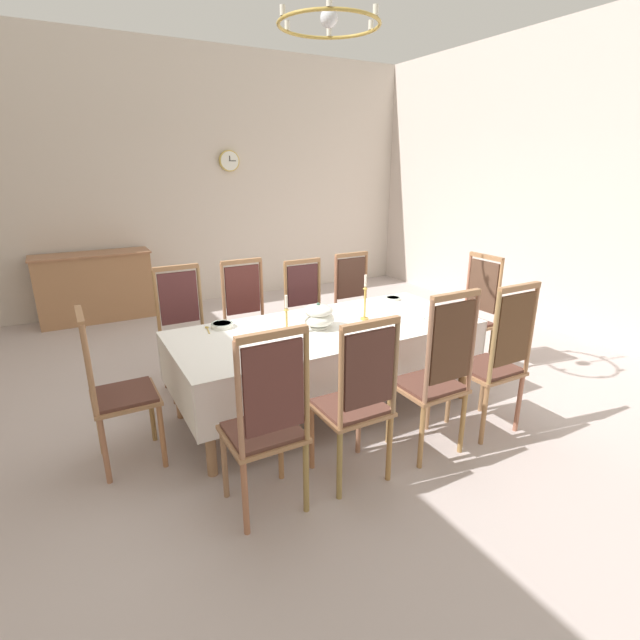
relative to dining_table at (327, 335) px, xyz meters
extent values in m
cube|color=#BBACA8|center=(0.00, 0.29, -0.68)|extent=(7.04, 7.17, 0.04)
cube|color=beige|center=(0.00, 3.92, 1.13)|extent=(7.04, 0.08, 3.58)
cube|color=beige|center=(3.56, 0.29, 1.13)|extent=(0.08, 7.17, 3.58)
cylinder|color=#9D714D|center=(-1.14, -0.44, -0.31)|extent=(0.07, 0.07, 0.70)
cylinder|color=#A67241|center=(1.14, -0.44, -0.31)|extent=(0.07, 0.07, 0.70)
cylinder|color=#996945|center=(-1.14, 0.44, -0.31)|extent=(0.07, 0.07, 0.70)
cylinder|color=#A07844|center=(1.14, 0.44, -0.31)|extent=(0.07, 0.07, 0.70)
cube|color=#A37350|center=(0.00, 0.00, 0.00)|extent=(2.37, 0.95, 0.08)
cube|color=#A0714B|center=(0.00, 0.00, 0.05)|extent=(2.49, 1.07, 0.03)
cube|color=white|center=(0.00, 0.00, 0.07)|extent=(2.51, 1.09, 0.00)
cube|color=white|center=(0.00, -0.54, -0.13)|extent=(2.51, 0.00, 0.41)
cube|color=white|center=(0.00, 0.54, -0.13)|extent=(2.51, 0.00, 0.41)
cube|color=white|center=(-1.25, 0.00, -0.13)|extent=(0.00, 1.09, 0.41)
cube|color=white|center=(1.25, 0.00, -0.13)|extent=(0.00, 1.09, 0.41)
cylinder|color=#976D4D|center=(-1.13, -0.70, -0.42)|extent=(0.04, 0.04, 0.48)
cylinder|color=#A37145|center=(-0.75, -0.70, -0.42)|extent=(0.04, 0.04, 0.48)
cylinder|color=#A36748|center=(-1.13, -1.06, -0.42)|extent=(0.04, 0.04, 0.48)
cylinder|color=olive|center=(-0.75, -1.06, -0.42)|extent=(0.04, 0.04, 0.48)
cube|color=#A0714B|center=(-0.94, -0.88, -0.17)|extent=(0.44, 0.42, 0.02)
cube|color=brown|center=(-0.94, -0.88, -0.15)|extent=(0.40, 0.38, 0.02)
cylinder|color=#A77355|center=(-1.14, -1.07, 0.18)|extent=(0.03, 0.03, 0.67)
cylinder|color=#A27948|center=(-0.75, -1.07, 0.18)|extent=(0.03, 0.03, 0.67)
cube|color=brown|center=(-0.94, -1.07, 0.21)|extent=(0.34, 0.02, 0.51)
cube|color=#A0714B|center=(-0.94, -1.07, 0.51)|extent=(0.40, 0.04, 0.04)
cylinder|color=#997649|center=(-0.75, 0.70, -0.42)|extent=(0.04, 0.04, 0.48)
cylinder|color=#A06F4B|center=(-1.13, 0.70, -0.42)|extent=(0.04, 0.04, 0.48)
cylinder|color=#A46D40|center=(-0.75, 1.06, -0.42)|extent=(0.04, 0.04, 0.48)
cylinder|color=#9C6846|center=(-1.13, 1.06, -0.42)|extent=(0.04, 0.04, 0.48)
cube|color=#A0714B|center=(-0.94, 0.88, -0.17)|extent=(0.44, 0.42, 0.02)
cube|color=brown|center=(-0.94, 0.88, -0.15)|extent=(0.40, 0.38, 0.02)
cylinder|color=#9D794E|center=(-0.75, 1.07, 0.15)|extent=(0.03, 0.03, 0.62)
cylinder|color=#A97A4A|center=(-1.14, 1.07, 0.15)|extent=(0.03, 0.03, 0.62)
cube|color=brown|center=(-0.94, 1.07, 0.18)|extent=(0.34, 0.02, 0.47)
cube|color=#A0714B|center=(-0.94, 1.07, 0.46)|extent=(0.40, 0.04, 0.04)
cylinder|color=#A86C45|center=(-0.52, -0.70, -0.42)|extent=(0.04, 0.04, 0.48)
cylinder|color=#9E694F|center=(-0.14, -0.70, -0.42)|extent=(0.04, 0.04, 0.48)
cylinder|color=olive|center=(-0.52, -1.06, -0.42)|extent=(0.04, 0.04, 0.48)
cylinder|color=#A67742|center=(-0.14, -1.06, -0.42)|extent=(0.04, 0.04, 0.48)
cube|color=#A0714B|center=(-0.33, -0.88, -0.17)|extent=(0.44, 0.42, 0.02)
cube|color=brown|center=(-0.33, -0.88, -0.15)|extent=(0.40, 0.38, 0.02)
cylinder|color=#9B6C47|center=(-0.53, -1.07, 0.15)|extent=(0.03, 0.03, 0.62)
cylinder|color=#9A7654|center=(-0.14, -1.07, 0.15)|extent=(0.03, 0.03, 0.62)
cube|color=#513028|center=(-0.33, -1.07, 0.18)|extent=(0.34, 0.02, 0.47)
cube|color=#A0714B|center=(-0.33, -1.07, 0.47)|extent=(0.40, 0.04, 0.04)
cylinder|color=#A16D4B|center=(-0.14, 0.70, -0.42)|extent=(0.04, 0.04, 0.48)
cylinder|color=#A27949|center=(-0.52, 0.70, -0.42)|extent=(0.04, 0.04, 0.48)
cylinder|color=#9D6947|center=(-0.14, 1.06, -0.42)|extent=(0.04, 0.04, 0.48)
cylinder|color=olive|center=(-0.52, 1.06, -0.42)|extent=(0.04, 0.04, 0.48)
cube|color=#A0714B|center=(-0.33, 0.88, -0.17)|extent=(0.44, 0.42, 0.02)
cube|color=brown|center=(-0.33, 0.88, -0.15)|extent=(0.40, 0.38, 0.02)
cylinder|color=#A86E4A|center=(-0.14, 1.07, 0.15)|extent=(0.03, 0.03, 0.62)
cylinder|color=#A97652|center=(-0.53, 1.07, 0.15)|extent=(0.03, 0.03, 0.62)
cube|color=brown|center=(-0.33, 1.07, 0.18)|extent=(0.34, 0.02, 0.47)
cube|color=#A0714B|center=(-0.33, 1.07, 0.46)|extent=(0.40, 0.04, 0.04)
cylinder|color=#997443|center=(0.13, -0.70, -0.42)|extent=(0.04, 0.04, 0.48)
cylinder|color=#A97852|center=(0.51, -0.70, -0.42)|extent=(0.04, 0.04, 0.48)
cylinder|color=#A77948|center=(0.13, -1.06, -0.42)|extent=(0.04, 0.04, 0.48)
cylinder|color=#A77A44|center=(0.51, -1.06, -0.42)|extent=(0.04, 0.04, 0.48)
cube|color=#A0714B|center=(0.32, -0.88, -0.17)|extent=(0.44, 0.42, 0.02)
cube|color=brown|center=(0.32, -0.88, -0.15)|extent=(0.40, 0.38, 0.02)
cylinder|color=#996C53|center=(0.12, -1.07, 0.19)|extent=(0.03, 0.03, 0.71)
cylinder|color=#A16D51|center=(0.51, -1.07, 0.19)|extent=(0.03, 0.03, 0.71)
cube|color=#513422|center=(0.32, -1.07, 0.23)|extent=(0.34, 0.02, 0.54)
cube|color=#A0714B|center=(0.32, -1.07, 0.55)|extent=(0.40, 0.04, 0.04)
cylinder|color=#9E6749|center=(0.51, 0.70, -0.42)|extent=(0.04, 0.04, 0.48)
cylinder|color=#A17342|center=(0.13, 0.70, -0.42)|extent=(0.04, 0.04, 0.48)
cylinder|color=#AA6748|center=(0.51, 1.06, -0.42)|extent=(0.04, 0.04, 0.48)
cylinder|color=#AA704E|center=(0.13, 1.06, -0.42)|extent=(0.04, 0.04, 0.48)
cube|color=#A0714B|center=(0.32, 0.88, -0.17)|extent=(0.44, 0.42, 0.02)
cube|color=brown|center=(0.32, 0.88, -0.15)|extent=(0.40, 0.38, 0.02)
cylinder|color=#9E7648|center=(0.51, 1.07, 0.12)|extent=(0.03, 0.03, 0.56)
cylinder|color=#9F7146|center=(0.12, 1.07, 0.12)|extent=(0.03, 0.03, 0.56)
cube|color=#512C2E|center=(0.32, 1.07, 0.15)|extent=(0.34, 0.02, 0.42)
cube|color=#A0714B|center=(0.32, 1.07, 0.40)|extent=(0.40, 0.04, 0.04)
cylinder|color=#9F744D|center=(0.73, -0.70, -0.42)|extent=(0.04, 0.04, 0.48)
cylinder|color=#9A704B|center=(1.11, -0.70, -0.42)|extent=(0.04, 0.04, 0.48)
cylinder|color=#9F7048|center=(0.73, -1.06, -0.42)|extent=(0.04, 0.04, 0.48)
cylinder|color=#A7674F|center=(1.11, -1.06, -0.42)|extent=(0.04, 0.04, 0.48)
cube|color=#A0714B|center=(0.92, -0.88, -0.17)|extent=(0.44, 0.42, 0.02)
cube|color=brown|center=(0.92, -0.88, -0.15)|extent=(0.40, 0.38, 0.02)
cylinder|color=#987748|center=(0.72, -1.07, 0.18)|extent=(0.03, 0.03, 0.68)
cylinder|color=#A9754D|center=(1.11, -1.07, 0.18)|extent=(0.03, 0.03, 0.68)
cube|color=brown|center=(0.92, -1.07, 0.22)|extent=(0.34, 0.02, 0.52)
cube|color=#A0714B|center=(0.92, -1.07, 0.53)|extent=(0.40, 0.04, 0.04)
cylinder|color=olive|center=(1.11, 0.70, -0.42)|extent=(0.04, 0.04, 0.48)
cylinder|color=#9B6C48|center=(0.73, 0.70, -0.42)|extent=(0.04, 0.04, 0.48)
cylinder|color=olive|center=(1.11, 1.06, -0.42)|extent=(0.04, 0.04, 0.48)
cylinder|color=#AA7B4E|center=(0.73, 1.06, -0.42)|extent=(0.04, 0.04, 0.48)
cube|color=#A0714B|center=(0.92, 0.88, -0.17)|extent=(0.44, 0.42, 0.02)
cube|color=brown|center=(0.92, 0.88, -0.15)|extent=(0.40, 0.38, 0.02)
cylinder|color=#A8724E|center=(1.11, 1.07, 0.13)|extent=(0.03, 0.03, 0.57)
cylinder|color=#9E674C|center=(0.72, 1.07, 0.13)|extent=(0.03, 0.03, 0.57)
cube|color=#51352A|center=(0.92, 1.07, 0.16)|extent=(0.34, 0.02, 0.44)
cube|color=#A0714B|center=(0.92, 1.07, 0.42)|extent=(0.40, 0.04, 0.04)
cylinder|color=#A27842|center=(-1.40, 0.19, -0.42)|extent=(0.04, 0.04, 0.48)
cylinder|color=#A86D45|center=(-1.40, -0.19, -0.42)|extent=(0.04, 0.04, 0.48)
cylinder|color=#A47B44|center=(-1.76, 0.19, -0.42)|extent=(0.04, 0.04, 0.48)
cylinder|color=#A1694B|center=(-1.76, -0.19, -0.42)|extent=(0.04, 0.04, 0.48)
cube|color=#A0714B|center=(-1.58, 0.00, -0.17)|extent=(0.42, 0.44, 0.02)
cube|color=brown|center=(-1.58, 0.00, -0.15)|extent=(0.38, 0.40, 0.02)
cylinder|color=#9D7146|center=(-1.77, 0.20, 0.14)|extent=(0.03, 0.03, 0.60)
cylinder|color=#A67651|center=(-1.77, -0.19, 0.14)|extent=(0.03, 0.03, 0.60)
cube|color=brown|center=(-1.77, 0.00, 0.17)|extent=(0.02, 0.34, 0.46)
cube|color=#A0714B|center=(-1.77, 0.00, 0.44)|extent=(0.04, 0.40, 0.04)
cylinder|color=#9B7A4E|center=(1.40, -0.19, -0.42)|extent=(0.04, 0.04, 0.48)
cylinder|color=#AA7A4F|center=(1.40, 0.19, -0.42)|extent=(0.04, 0.04, 0.48)
cylinder|color=#9B7948|center=(1.76, -0.19, -0.42)|extent=(0.04, 0.04, 0.48)
cylinder|color=#A27848|center=(1.76, 0.19, -0.42)|extent=(0.04, 0.04, 0.48)
cube|color=#A0714B|center=(1.58, 0.00, -0.17)|extent=(0.42, 0.44, 0.02)
cube|color=brown|center=(1.58, 0.00, -0.15)|extent=(0.38, 0.40, 0.02)
cylinder|color=#A57549|center=(1.77, -0.19, 0.16)|extent=(0.03, 0.03, 0.65)
cylinder|color=#A96B52|center=(1.77, 0.20, 0.16)|extent=(0.03, 0.03, 0.65)
cube|color=brown|center=(1.77, 0.00, 0.20)|extent=(0.02, 0.34, 0.49)
cube|color=#A0714B|center=(1.77, 0.00, 0.49)|extent=(0.04, 0.40, 0.04)
cylinder|color=white|center=(-0.09, 0.00, 0.08)|extent=(0.15, 0.15, 0.02)
ellipsoid|color=white|center=(-0.09, 0.00, 0.15)|extent=(0.27, 0.27, 0.12)
ellipsoid|color=white|center=(-0.09, 0.00, 0.22)|extent=(0.24, 0.24, 0.09)
sphere|color=#416A55|center=(-0.09, 0.00, 0.27)|extent=(0.03, 0.03, 0.03)
cylinder|color=gold|center=(-0.37, 0.00, 0.08)|extent=(0.07, 0.07, 0.02)
cylinder|color=gold|center=(-0.37, 0.00, 0.18)|extent=(0.02, 0.02, 0.18)
cone|color=gold|center=(-0.37, 0.00, 0.28)|extent=(0.04, 0.04, 0.02)
cylinder|color=silver|center=(-0.37, 0.00, 0.34)|extent=(0.02, 0.02, 0.10)
cylinder|color=gold|center=(0.37, 0.00, 0.08)|extent=(0.07, 0.07, 0.02)
cylinder|color=gold|center=(0.37, 0.00, 0.22)|extent=(0.02, 0.02, 0.26)
cone|color=gold|center=(0.37, 0.00, 0.35)|extent=(0.04, 0.04, 0.02)
cylinder|color=silver|center=(0.37, 0.00, 0.41)|extent=(0.02, 0.02, 0.10)
cylinder|color=white|center=(0.80, -0.40, 0.10)|extent=(0.19, 0.19, 0.04)
cylinder|color=white|center=(0.80, -0.40, 0.10)|extent=(0.16, 0.16, 0.03)
torus|color=#416A55|center=(0.80, -0.40, 0.11)|extent=(0.18, 0.18, 0.01)
cylinder|color=white|center=(-0.76, 0.39, 0.09)|extent=(0.18, 0.18, 0.04)
cylinder|color=white|center=(-0.76, 0.39, 0.10)|extent=(0.15, 0.15, 0.03)
torus|color=#416A55|center=(-0.76, 0.39, 0.11)|extent=(0.17, 0.17, 0.01)
cylinder|color=white|center=(0.96, 0.38, 0.09)|extent=(0.14, 0.14, 0.03)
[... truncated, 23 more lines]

